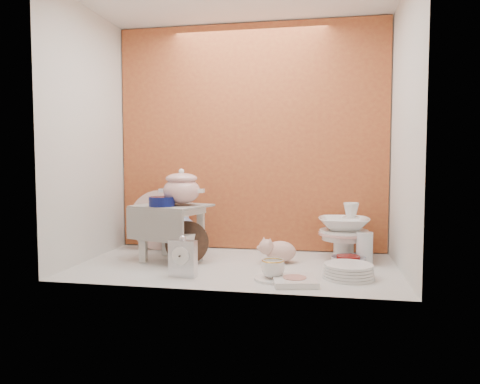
% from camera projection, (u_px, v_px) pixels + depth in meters
% --- Properties ---
extents(ground, '(1.80, 1.80, 0.00)m').
position_uv_depth(ground, '(236.00, 266.00, 2.56)').
color(ground, silver).
rests_on(ground, ground).
extents(niche_shell, '(1.86, 1.03, 1.53)m').
position_uv_depth(niche_shell, '(242.00, 105.00, 2.67)').
color(niche_shell, '#B35F2C').
rests_on(niche_shell, ground).
extents(step_stool, '(0.48, 0.44, 0.34)m').
position_uv_depth(step_stool, '(172.00, 233.00, 2.68)').
color(step_stool, silver).
rests_on(step_stool, ground).
extents(soup_tureen, '(0.30, 0.30, 0.22)m').
position_uv_depth(soup_tureen, '(182.00, 187.00, 2.64)').
color(soup_tureen, white).
rests_on(soup_tureen, step_stool).
extents(cobalt_bowl, '(0.17, 0.17, 0.06)m').
position_uv_depth(cobalt_bowl, '(162.00, 201.00, 2.59)').
color(cobalt_bowl, '#0A114B').
rests_on(cobalt_bowl, step_stool).
extents(floral_platter, '(0.40, 0.14, 0.40)m').
position_uv_depth(floral_platter, '(159.00, 220.00, 3.01)').
color(floral_platter, white).
rests_on(floral_platter, ground).
extents(blue_white_vase, '(0.35, 0.35, 0.28)m').
position_uv_depth(blue_white_vase, '(183.00, 230.00, 2.98)').
color(blue_white_vase, silver).
rests_on(blue_white_vase, ground).
extents(lacquer_tray, '(0.27, 0.15, 0.24)m').
position_uv_depth(lacquer_tray, '(187.00, 243.00, 2.61)').
color(lacquer_tray, black).
rests_on(lacquer_tray, ground).
extents(mantel_clock, '(0.15, 0.07, 0.21)m').
position_uv_depth(mantel_clock, '(183.00, 257.00, 2.31)').
color(mantel_clock, silver).
rests_on(mantel_clock, ground).
extents(plush_pig, '(0.23, 0.16, 0.14)m').
position_uv_depth(plush_pig, '(280.00, 251.00, 2.63)').
color(plush_pig, '#D2A494').
rests_on(plush_pig, ground).
extents(teacup_saucer, '(0.24, 0.24, 0.01)m').
position_uv_depth(teacup_saucer, '(273.00, 279.00, 2.25)').
color(teacup_saucer, white).
rests_on(teacup_saucer, ground).
extents(gold_rim_teacup, '(0.13, 0.13, 0.09)m').
position_uv_depth(gold_rim_teacup, '(273.00, 268.00, 2.25)').
color(gold_rim_teacup, white).
rests_on(gold_rim_teacup, teacup_saucer).
extents(lattice_dish, '(0.25, 0.25, 0.03)m').
position_uv_depth(lattice_dish, '(295.00, 281.00, 2.19)').
color(lattice_dish, white).
rests_on(lattice_dish, ground).
extents(dinner_plate_stack, '(0.29, 0.29, 0.07)m').
position_uv_depth(dinner_plate_stack, '(348.00, 271.00, 2.29)').
color(dinner_plate_stack, white).
rests_on(dinner_plate_stack, ground).
extents(crystal_bowl, '(0.26, 0.26, 0.06)m').
position_uv_depth(crystal_bowl, '(348.00, 262.00, 2.52)').
color(crystal_bowl, silver).
rests_on(crystal_bowl, ground).
extents(clear_glass_vase, '(0.13, 0.13, 0.19)m').
position_uv_depth(clear_glass_vase, '(364.00, 248.00, 2.58)').
color(clear_glass_vase, silver).
rests_on(clear_glass_vase, ground).
extents(porcelain_tower, '(0.32, 0.32, 0.35)m').
position_uv_depth(porcelain_tower, '(344.00, 231.00, 2.71)').
color(porcelain_tower, white).
rests_on(porcelain_tower, ground).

